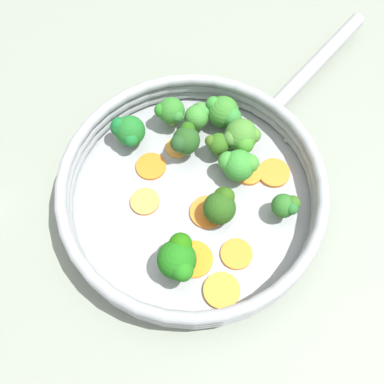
# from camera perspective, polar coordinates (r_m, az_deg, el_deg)

# --- Properties ---
(ground_plane) EXTENTS (4.00, 4.00, 0.00)m
(ground_plane) POSITION_cam_1_polar(r_m,az_deg,el_deg) (0.61, 0.00, -1.22)
(ground_plane) COLOR gray
(skillet) EXTENTS (0.33, 0.33, 0.02)m
(skillet) POSITION_cam_1_polar(r_m,az_deg,el_deg) (0.60, 0.00, -0.92)
(skillet) COLOR #939699
(skillet) RESTS_ON ground_plane
(skillet_rim_wall) EXTENTS (0.34, 0.34, 0.05)m
(skillet_rim_wall) POSITION_cam_1_polar(r_m,az_deg,el_deg) (0.57, 0.00, 0.33)
(skillet_rim_wall) COLOR #93979B
(skillet_rim_wall) RESTS_ON skillet
(skillet_handle) EXTENTS (0.12, 0.23, 0.02)m
(skillet_handle) POSITION_cam_1_polar(r_m,az_deg,el_deg) (0.73, 15.37, 15.37)
(skillet_handle) COLOR #999B9E
(skillet_handle) RESTS_ON skillet
(skillet_rivet_left) EXTENTS (0.01, 0.01, 0.01)m
(skillet_rivet_left) POSITION_cam_1_polar(r_m,az_deg,el_deg) (0.64, 11.94, 6.50)
(skillet_rivet_left) COLOR #979496
(skillet_rivet_left) RESTS_ON skillet
(skillet_rivet_right) EXTENTS (0.01, 0.01, 0.01)m
(skillet_rivet_right) POSITION_cam_1_polar(r_m,az_deg,el_deg) (0.67, 5.76, 10.86)
(skillet_rivet_right) COLOR #989496
(skillet_rivet_right) RESTS_ON skillet
(carrot_slice_0) EXTENTS (0.05, 0.05, 0.00)m
(carrot_slice_0) POSITION_cam_1_polar(r_m,az_deg,el_deg) (0.57, 5.67, -7.84)
(carrot_slice_0) COLOR orange
(carrot_slice_0) RESTS_ON skillet
(carrot_slice_1) EXTENTS (0.05, 0.05, 0.01)m
(carrot_slice_1) POSITION_cam_1_polar(r_m,az_deg,el_deg) (0.62, 10.36, 2.41)
(carrot_slice_1) COLOR orange
(carrot_slice_1) RESTS_ON skillet
(carrot_slice_2) EXTENTS (0.04, 0.04, 0.01)m
(carrot_slice_2) POSITION_cam_1_polar(r_m,az_deg,el_deg) (0.61, 7.12, 2.70)
(carrot_slice_2) COLOR orange
(carrot_slice_2) RESTS_ON skillet
(carrot_slice_3) EXTENTS (0.07, 0.07, 0.00)m
(carrot_slice_3) POSITION_cam_1_polar(r_m,az_deg,el_deg) (0.56, 0.24, -8.52)
(carrot_slice_3) COLOR orange
(carrot_slice_3) RESTS_ON skillet
(carrot_slice_4) EXTENTS (0.04, 0.04, 0.01)m
(carrot_slice_4) POSITION_cam_1_polar(r_m,az_deg,el_deg) (0.63, -1.92, 5.63)
(carrot_slice_4) COLOR #EE973A
(carrot_slice_4) RESTS_ON skillet
(carrot_slice_5) EXTENTS (0.06, 0.06, 0.01)m
(carrot_slice_5) POSITION_cam_1_polar(r_m,az_deg,el_deg) (0.55, 3.78, -12.37)
(carrot_slice_5) COLOR orange
(carrot_slice_5) RESTS_ON skillet
(carrot_slice_6) EXTENTS (0.06, 0.06, 0.00)m
(carrot_slice_6) POSITION_cam_1_polar(r_m,az_deg,el_deg) (0.58, 1.96, -2.56)
(carrot_slice_6) COLOR orange
(carrot_slice_6) RESTS_ON skillet
(carrot_slice_7) EXTENTS (0.05, 0.05, 0.00)m
(carrot_slice_7) POSITION_cam_1_polar(r_m,az_deg,el_deg) (0.59, -5.99, -1.20)
(carrot_slice_7) COLOR #F69240
(carrot_slice_7) RESTS_ON skillet
(carrot_slice_8) EXTENTS (0.05, 0.05, 0.00)m
(carrot_slice_8) POSITION_cam_1_polar(r_m,az_deg,el_deg) (0.62, -5.23, 3.27)
(carrot_slice_8) COLOR orange
(carrot_slice_8) RESTS_ON skillet
(broccoli_floret_0) EXTENTS (0.04, 0.04, 0.05)m
(broccoli_floret_0) POSITION_cam_1_polar(r_m,az_deg,el_deg) (0.63, -2.81, 10.17)
(broccoli_floret_0) COLOR #8CA769
(broccoli_floret_0) RESTS_ON skillet
(broccoli_floret_1) EXTENTS (0.04, 0.04, 0.04)m
(broccoli_floret_1) POSITION_cam_1_polar(r_m,az_deg,el_deg) (0.63, 0.72, 9.72)
(broccoli_floret_1) COLOR #7DA05E
(broccoli_floret_1) RESTS_ON skillet
(broccoli_floret_2) EXTENTS (0.06, 0.05, 0.06)m
(broccoli_floret_2) POSITION_cam_1_polar(r_m,az_deg,el_deg) (0.53, -1.79, -8.44)
(broccoli_floret_2) COLOR #81B761
(broccoli_floret_2) RESTS_ON skillet
(broccoli_floret_3) EXTENTS (0.05, 0.05, 0.05)m
(broccoli_floret_3) POSITION_cam_1_polar(r_m,az_deg,el_deg) (0.61, 6.33, 7.01)
(broccoli_floret_3) COLOR #7E9D5E
(broccoli_floret_3) RESTS_ON skillet
(broccoli_floret_4) EXTENTS (0.05, 0.04, 0.05)m
(broccoli_floret_4) POSITION_cam_1_polar(r_m,az_deg,el_deg) (0.63, 4.05, 10.06)
(broccoli_floret_4) COLOR #739C60
(broccoli_floret_4) RESTS_ON skillet
(broccoli_floret_5) EXTENTS (0.04, 0.04, 0.05)m
(broccoli_floret_5) POSITION_cam_1_polar(r_m,az_deg,el_deg) (0.60, -0.86, 6.62)
(broccoli_floret_5) COLOR #68884E
(broccoli_floret_5) RESTS_ON skillet
(broccoli_floret_6) EXTENTS (0.03, 0.04, 0.04)m
(broccoli_floret_6) POSITION_cam_1_polar(r_m,az_deg,el_deg) (0.57, 11.80, -1.74)
(broccoli_floret_6) COLOR #729A5B
(broccoli_floret_6) RESTS_ON skillet
(broccoli_floret_7) EXTENTS (0.05, 0.05, 0.05)m
(broccoli_floret_7) POSITION_cam_1_polar(r_m,az_deg,el_deg) (0.62, -8.16, 7.71)
(broccoli_floret_7) COLOR #84AD6E
(broccoli_floret_7) RESTS_ON skillet
(broccoli_floret_8) EXTENTS (0.04, 0.04, 0.05)m
(broccoli_floret_8) POSITION_cam_1_polar(r_m,az_deg,el_deg) (0.56, 3.68, -1.66)
(broccoli_floret_8) COLOR #7A9651
(broccoli_floret_8) RESTS_ON skillet
(broccoli_floret_9) EXTENTS (0.04, 0.05, 0.05)m
(broccoli_floret_9) POSITION_cam_1_polar(r_m,az_deg,el_deg) (0.59, 5.92, 3.45)
(broccoli_floret_9) COLOR #799358
(broccoli_floret_9) RESTS_ON skillet
(broccoli_floret_10) EXTENTS (0.03, 0.04, 0.04)m
(broccoli_floret_10) POSITION_cam_1_polar(r_m,az_deg,el_deg) (0.60, 3.41, 6.16)
(broccoli_floret_10) COLOR #648956
(broccoli_floret_10) RESTS_ON skillet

